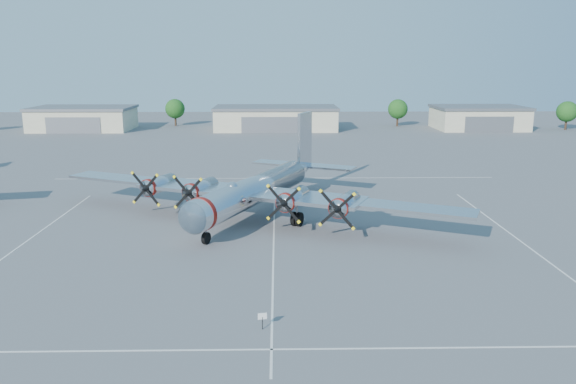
{
  "coord_description": "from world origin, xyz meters",
  "views": [
    {
      "loc": [
        0.39,
        -50.35,
        15.59
      ],
      "look_at": [
        1.38,
        2.86,
        3.2
      ],
      "focal_mm": 35.0,
      "sensor_mm": 36.0,
      "label": 1
    }
  ],
  "objects_px": {
    "tree_east": "(398,109)",
    "main_bomber_b29": "(259,215)",
    "hangar_west": "(83,118)",
    "tree_far_east": "(567,112)",
    "info_placard": "(262,318)",
    "hangar_east": "(479,117)",
    "hangar_center": "(276,118)",
    "tree_west": "(175,109)"
  },
  "relations": [
    {
      "from": "info_placard",
      "to": "hangar_center",
      "type": "bearing_deg",
      "value": 79.35
    },
    {
      "from": "info_placard",
      "to": "tree_far_east",
      "type": "bearing_deg",
      "value": 45.11
    },
    {
      "from": "hangar_west",
      "to": "hangar_east",
      "type": "relative_size",
      "value": 1.1
    },
    {
      "from": "hangar_center",
      "to": "hangar_west",
      "type": "bearing_deg",
      "value": 180.0
    },
    {
      "from": "tree_east",
      "to": "info_placard",
      "type": "bearing_deg",
      "value": -105.86
    },
    {
      "from": "hangar_west",
      "to": "hangar_east",
      "type": "bearing_deg",
      "value": 0.0
    },
    {
      "from": "main_bomber_b29",
      "to": "info_placard",
      "type": "relative_size",
      "value": 41.86
    },
    {
      "from": "hangar_center",
      "to": "info_placard",
      "type": "distance_m",
      "value": 101.55
    },
    {
      "from": "hangar_east",
      "to": "tree_far_east",
      "type": "relative_size",
      "value": 3.1
    },
    {
      "from": "tree_far_east",
      "to": "hangar_east",
      "type": "bearing_deg",
      "value": 174.39
    },
    {
      "from": "tree_west",
      "to": "main_bomber_b29",
      "type": "relative_size",
      "value": 0.15
    },
    {
      "from": "hangar_center",
      "to": "info_placard",
      "type": "height_order",
      "value": "hangar_center"
    },
    {
      "from": "hangar_west",
      "to": "tree_far_east",
      "type": "bearing_deg",
      "value": -1.0
    },
    {
      "from": "tree_east",
      "to": "main_bomber_b29",
      "type": "relative_size",
      "value": 0.15
    },
    {
      "from": "main_bomber_b29",
      "to": "tree_east",
      "type": "bearing_deg",
      "value": 93.65
    },
    {
      "from": "hangar_east",
      "to": "tree_far_east",
      "type": "height_order",
      "value": "tree_far_east"
    },
    {
      "from": "tree_east",
      "to": "main_bomber_b29",
      "type": "xyz_separation_m",
      "value": [
        -31.63,
        -82.11,
        -4.22
      ]
    },
    {
      "from": "tree_east",
      "to": "tree_far_east",
      "type": "height_order",
      "value": "same"
    },
    {
      "from": "hangar_center",
      "to": "info_placard",
      "type": "xyz_separation_m",
      "value": [
        -0.57,
        -101.53,
        -1.98
      ]
    },
    {
      "from": "tree_far_east",
      "to": "info_placard",
      "type": "distance_m",
      "value": 120.94
    },
    {
      "from": "hangar_east",
      "to": "tree_far_east",
      "type": "distance_m",
      "value": 20.15
    },
    {
      "from": "main_bomber_b29",
      "to": "hangar_center",
      "type": "bearing_deg",
      "value": 113.49
    },
    {
      "from": "hangar_west",
      "to": "tree_east",
      "type": "xyz_separation_m",
      "value": [
        75.0,
        6.04,
        1.51
      ]
    },
    {
      "from": "hangar_east",
      "to": "main_bomber_b29",
      "type": "distance_m",
      "value": 90.87
    },
    {
      "from": "hangar_west",
      "to": "hangar_center",
      "type": "distance_m",
      "value": 45.0
    },
    {
      "from": "hangar_west",
      "to": "main_bomber_b29",
      "type": "distance_m",
      "value": 87.61
    },
    {
      "from": "hangar_west",
      "to": "tree_west",
      "type": "distance_m",
      "value": 21.61
    },
    {
      "from": "hangar_east",
      "to": "tree_west",
      "type": "xyz_separation_m",
      "value": [
        -73.0,
        8.04,
        1.51
      ]
    },
    {
      "from": "main_bomber_b29",
      "to": "tree_far_east",
      "type": "bearing_deg",
      "value": 71.51
    },
    {
      "from": "main_bomber_b29",
      "to": "hangar_west",
      "type": "bearing_deg",
      "value": 144.41
    },
    {
      "from": "tree_east",
      "to": "tree_far_east",
      "type": "xyz_separation_m",
      "value": [
        38.0,
        -8.0,
        0.0
      ]
    },
    {
      "from": "hangar_center",
      "to": "hangar_east",
      "type": "xyz_separation_m",
      "value": [
        48.0,
        0.0,
        0.0
      ]
    },
    {
      "from": "tree_far_east",
      "to": "main_bomber_b29",
      "type": "relative_size",
      "value": 0.15
    },
    {
      "from": "tree_far_east",
      "to": "info_placard",
      "type": "height_order",
      "value": "tree_far_east"
    },
    {
      "from": "hangar_center",
      "to": "main_bomber_b29",
      "type": "distance_m",
      "value": 76.14
    },
    {
      "from": "tree_far_east",
      "to": "info_placard",
      "type": "relative_size",
      "value": 6.37
    },
    {
      "from": "tree_east",
      "to": "tree_far_east",
      "type": "relative_size",
      "value": 1.0
    },
    {
      "from": "main_bomber_b29",
      "to": "info_placard",
      "type": "distance_m",
      "value": 25.48
    },
    {
      "from": "hangar_west",
      "to": "tree_west",
      "type": "xyz_separation_m",
      "value": [
        20.0,
        8.04,
        1.51
      ]
    },
    {
      "from": "hangar_center",
      "to": "tree_west",
      "type": "xyz_separation_m",
      "value": [
        -25.0,
        8.04,
        1.51
      ]
    },
    {
      "from": "main_bomber_b29",
      "to": "hangar_east",
      "type": "bearing_deg",
      "value": 81.6
    },
    {
      "from": "hangar_center",
      "to": "main_bomber_b29",
      "type": "height_order",
      "value": "hangar_center"
    }
  ]
}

